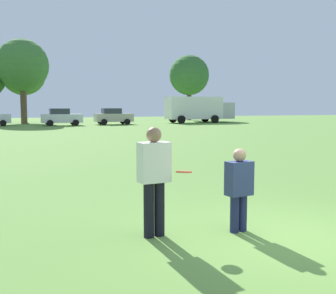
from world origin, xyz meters
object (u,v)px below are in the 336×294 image
parked_car_near_right (113,116)px  parked_car_mid_right (61,117)px  box_truck (198,109)px  player_defender (239,186)px  player_thrower (154,175)px  frisbee (184,172)px

parked_car_near_right → parked_car_mid_right: bearing=-172.3°
parked_car_mid_right → box_truck: bearing=6.8°
player_defender → player_thrower: bearing=171.4°
frisbee → parked_car_mid_right: parked_car_mid_right is taller
frisbee → player_defender: bearing=-2.4°
player_thrower → frisbee: size_ratio=6.66×
frisbee → parked_car_near_right: parked_car_near_right is taller
player_defender → parked_car_mid_right: parked_car_mid_right is taller
parked_car_mid_right → player_defender: bearing=-90.5°
player_defender → box_truck: bearing=67.7°
player_defender → frisbee: size_ratio=5.28×
player_thrower → parked_car_near_right: (7.55, 39.90, -0.10)m
parked_car_near_right → box_truck: (10.89, 1.22, 0.83)m
player_thrower → parked_car_mid_right: 39.17m
player_defender → parked_car_near_right: 40.58m
parked_car_mid_right → parked_car_near_right: size_ratio=1.00×
parked_car_near_right → box_truck: 10.99m
player_defender → frisbee: player_defender is taller
frisbee → box_truck: box_truck is taller
player_thrower → player_defender: size_ratio=1.26×
parked_car_mid_right → box_truck: box_truck is taller
frisbee → box_truck: bearing=66.5°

